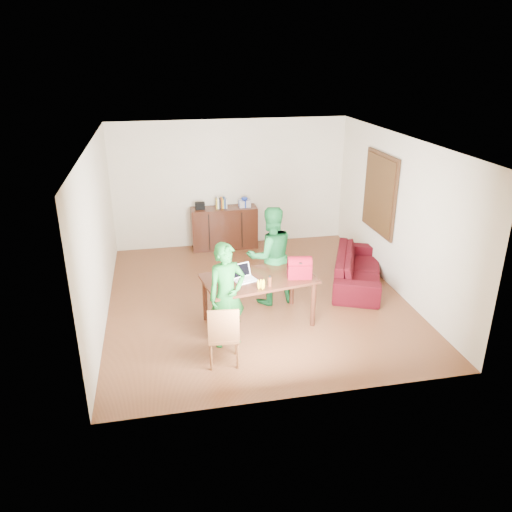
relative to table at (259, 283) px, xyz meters
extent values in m
cube|color=#472011|center=(0.14, 0.84, -0.73)|extent=(5.00, 5.50, 0.10)
cube|color=white|center=(0.14, 0.84, 2.07)|extent=(5.00, 5.50, 0.10)
cube|color=beige|center=(0.14, 3.64, 0.67)|extent=(5.00, 0.10, 2.70)
cube|color=beige|center=(0.14, -1.96, 0.67)|extent=(5.00, 0.10, 2.70)
cube|color=beige|center=(-2.41, 0.84, 0.67)|extent=(0.10, 5.50, 2.70)
cube|color=beige|center=(2.69, 0.84, 0.67)|extent=(0.10, 5.50, 2.70)
cube|color=#3F2614|center=(2.60, 1.54, 0.87)|extent=(0.04, 1.28, 1.48)
cube|color=#4F2B17|center=(2.57, 1.54, 0.87)|extent=(0.01, 1.18, 1.36)
cube|color=black|center=(-0.06, 3.35, -0.23)|extent=(1.40, 0.45, 0.90)
cube|color=black|center=(-0.56, 3.35, 0.29)|extent=(0.20, 0.14, 0.14)
cube|color=silver|center=(0.39, 3.35, 0.29)|extent=(0.24, 0.22, 0.14)
ellipsoid|color=#1832A0|center=(0.39, 3.35, 0.39)|extent=(0.14, 0.14, 0.07)
cube|color=black|center=(0.00, 0.00, 0.08)|extent=(1.80, 1.20, 0.04)
cylinder|color=black|center=(-0.68, -0.51, -0.31)|extent=(0.07, 0.07, 0.74)
cylinder|color=black|center=(0.81, -0.26, -0.31)|extent=(0.07, 0.07, 0.74)
cylinder|color=black|center=(-0.81, 0.26, -0.31)|extent=(0.07, 0.07, 0.74)
cylinder|color=black|center=(0.68, 0.51, -0.31)|extent=(0.07, 0.07, 0.74)
cube|color=brown|center=(-0.69, -0.98, -0.26)|extent=(0.44, 0.43, 0.05)
cube|color=brown|center=(-0.70, -1.15, -0.01)|extent=(0.41, 0.06, 0.47)
imported|color=#12521A|center=(-0.56, -0.49, 0.10)|extent=(0.65, 0.51, 1.56)
imported|color=#145C27|center=(0.34, 0.68, 0.16)|extent=(0.89, 0.74, 1.68)
cube|color=white|center=(-0.22, -0.07, 0.11)|extent=(0.37, 0.31, 0.02)
cube|color=black|center=(-0.22, -0.07, 0.22)|extent=(0.33, 0.18, 0.20)
cylinder|color=#542413|center=(0.10, -0.33, 0.18)|extent=(0.07, 0.07, 0.16)
cube|color=maroon|center=(0.61, -0.11, 0.23)|extent=(0.39, 0.26, 0.26)
imported|color=#3E0813|center=(2.09, 1.07, -0.38)|extent=(1.54, 2.18, 0.59)
camera|label=1|loc=(-1.41, -6.75, 3.28)|focal=35.00mm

